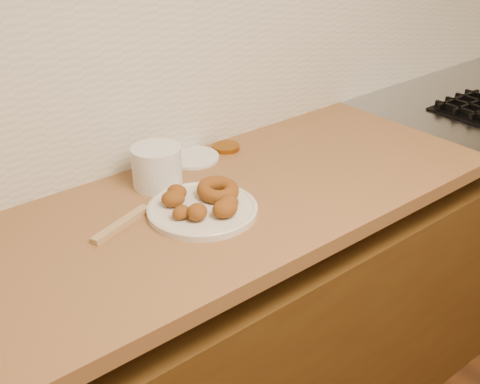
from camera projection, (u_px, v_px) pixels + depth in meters
name	position (u px, v px, depth m)	size (l,w,h in m)	color
base_cabinet	(287.00, 316.00, 1.89)	(3.60, 0.60, 0.77)	#4D3112
butcher_block	(76.00, 263.00, 1.29)	(2.30, 0.62, 0.04)	brown
backsplash	(226.00, 39.00, 1.71)	(3.60, 0.02, 0.60)	beige
donut_plate	(202.00, 210.00, 1.44)	(0.26, 0.26, 0.02)	beige
ring_donut	(218.00, 190.00, 1.47)	(0.10, 0.10, 0.04)	brown
fried_dough_chunks	(199.00, 204.00, 1.41)	(0.17, 0.21, 0.04)	brown
plastic_tub	(157.00, 167.00, 1.54)	(0.13, 0.13, 0.11)	silver
tub_lid	(193.00, 157.00, 1.71)	(0.15, 0.15, 0.01)	silver
brass_jar_lid	(226.00, 147.00, 1.76)	(0.08, 0.08, 0.01)	#9C5C17
wooden_utensil	(121.00, 224.00, 1.38)	(0.18, 0.02, 0.01)	tan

